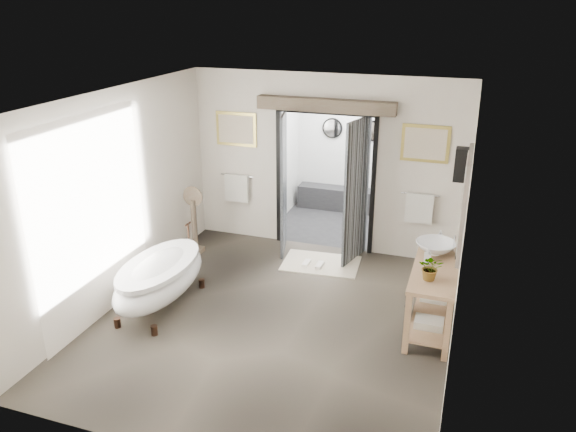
# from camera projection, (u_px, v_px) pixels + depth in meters

# --- Properties ---
(ground_plane) EXTENTS (5.00, 5.00, 0.00)m
(ground_plane) POSITION_uv_depth(u_px,v_px,m) (273.00, 319.00, 7.42)
(ground_plane) COLOR brown
(room_shell) EXTENTS (4.52, 5.02, 2.91)m
(room_shell) POSITION_uv_depth(u_px,v_px,m) (266.00, 189.00, 6.66)
(room_shell) COLOR beige
(room_shell) RESTS_ON ground_plane
(shower_room) EXTENTS (2.22, 2.01, 2.51)m
(shower_room) POSITION_uv_depth(u_px,v_px,m) (345.00, 171.00, 10.61)
(shower_room) COLOR black
(shower_room) RESTS_ON ground_plane
(back_wall_dressing) EXTENTS (3.82, 0.79, 2.52)m
(back_wall_dressing) POSITION_uv_depth(u_px,v_px,m) (323.00, 160.00, 8.89)
(back_wall_dressing) COLOR black
(back_wall_dressing) RESTS_ON ground_plane
(clawfoot_tub) EXTENTS (0.83, 1.85, 0.90)m
(clawfoot_tub) POSITION_uv_depth(u_px,v_px,m) (160.00, 277.00, 7.58)
(clawfoot_tub) COLOR #321F14
(clawfoot_tub) RESTS_ON ground_plane
(vanity) EXTENTS (0.57, 1.60, 0.85)m
(vanity) POSITION_uv_depth(u_px,v_px,m) (432.00, 290.00, 7.13)
(vanity) COLOR tan
(vanity) RESTS_ON ground_plane
(pedestal_mirror) EXTENTS (0.34, 0.22, 1.16)m
(pedestal_mirror) POSITION_uv_depth(u_px,v_px,m) (194.00, 225.00, 9.19)
(pedestal_mirror) COLOR brown
(pedestal_mirror) RESTS_ON ground_plane
(rug) EXTENTS (1.26, 0.89, 0.01)m
(rug) POSITION_uv_depth(u_px,v_px,m) (321.00, 263.00, 8.97)
(rug) COLOR beige
(rug) RESTS_ON ground_plane
(slippers) EXTENTS (0.31, 0.24, 0.05)m
(slippers) POSITION_uv_depth(u_px,v_px,m) (313.00, 264.00, 8.87)
(slippers) COLOR white
(slippers) RESTS_ON rug
(basin) EXTENTS (0.64, 0.64, 0.18)m
(basin) POSITION_uv_depth(u_px,v_px,m) (436.00, 248.00, 7.28)
(basin) COLOR white
(basin) RESTS_ON vanity
(plant) EXTENTS (0.30, 0.27, 0.32)m
(plant) POSITION_uv_depth(u_px,v_px,m) (431.00, 268.00, 6.60)
(plant) COLOR gray
(plant) RESTS_ON vanity
(soap_bottle_a) EXTENTS (0.09, 0.09, 0.18)m
(soap_bottle_a) POSITION_uv_depth(u_px,v_px,m) (428.00, 256.00, 7.06)
(soap_bottle_a) COLOR gray
(soap_bottle_a) RESTS_ON vanity
(soap_bottle_b) EXTENTS (0.15, 0.15, 0.18)m
(soap_bottle_b) POSITION_uv_depth(u_px,v_px,m) (440.00, 237.00, 7.62)
(soap_bottle_b) COLOR gray
(soap_bottle_b) RESTS_ON vanity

